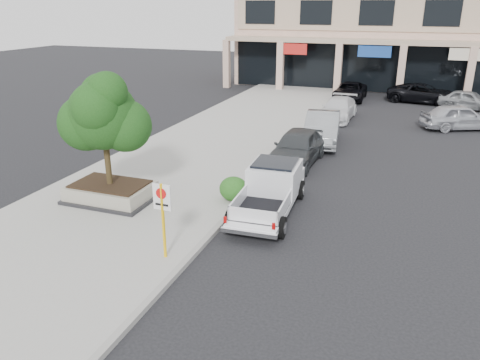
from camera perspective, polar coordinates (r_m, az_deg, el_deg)
name	(u,v)px	position (r m, az deg, el deg)	size (l,w,h in m)	color
ground	(261,238)	(15.36, 2.59, -7.03)	(120.00, 120.00, 0.00)	black
sidewalk	(190,162)	(22.40, -6.14, 2.15)	(8.00, 52.00, 0.15)	gray
curb	(269,172)	(21.01, 3.58, 0.98)	(0.20, 52.00, 0.15)	gray
strip_mall	(468,34)	(47.14, 26.07, 15.74)	(40.55, 12.43, 9.50)	tan
planter	(111,192)	(18.35, -15.47, -1.40)	(3.20, 2.20, 0.68)	black
planter_tree	(109,115)	(17.55, -15.73, 7.65)	(2.90, 2.55, 4.00)	black
no_parking_sign	(163,211)	(13.47, -9.42, -3.72)	(0.55, 0.09, 2.30)	yellow
hedge	(234,189)	(17.59, -0.78, -1.09)	(1.10, 0.99, 0.94)	#204914
pickup_truck	(269,192)	(16.77, 3.51, -1.44)	(1.96, 5.30, 1.67)	white
curb_car_a	(297,147)	(22.27, 6.99, 4.01)	(1.93, 4.79, 1.63)	#333638
curb_car_b	(322,128)	(25.94, 9.97, 6.27)	(1.76, 5.05, 1.66)	gray
curb_car_c	(338,109)	(31.70, 11.87, 8.48)	(1.95, 4.80, 1.39)	silver
curb_car_d	(350,91)	(38.61, 13.26, 10.47)	(2.27, 4.92, 1.37)	black
lot_car_a	(460,117)	(31.38, 25.20, 6.98)	(1.82, 4.53, 1.54)	#B0B2B9
lot_car_d	(423,93)	(39.12, 21.41, 9.81)	(2.41, 5.22, 1.45)	black
lot_car_e	(468,100)	(37.89, 26.08, 8.76)	(1.62, 4.02, 1.37)	gray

